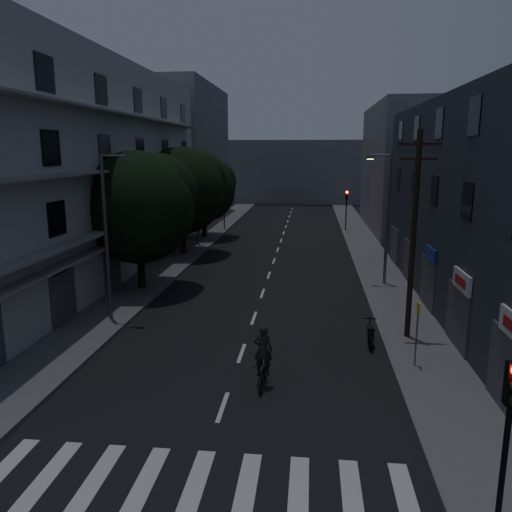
% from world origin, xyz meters
% --- Properties ---
extents(ground, '(160.00, 160.00, 0.00)m').
position_xyz_m(ground, '(0.00, 25.00, 0.00)').
color(ground, black).
rests_on(ground, ground).
extents(sidewalk_left, '(3.00, 90.00, 0.15)m').
position_xyz_m(sidewalk_left, '(-7.50, 25.00, 0.07)').
color(sidewalk_left, '#565659').
rests_on(sidewalk_left, ground).
extents(sidewalk_right, '(3.00, 90.00, 0.15)m').
position_xyz_m(sidewalk_right, '(7.50, 25.00, 0.07)').
color(sidewalk_right, '#565659').
rests_on(sidewalk_right, ground).
extents(crosswalk, '(10.90, 3.00, 0.01)m').
position_xyz_m(crosswalk, '(-0.00, -2.00, 0.00)').
color(crosswalk, beige).
rests_on(crosswalk, ground).
extents(lane_markings, '(0.15, 60.50, 0.01)m').
position_xyz_m(lane_markings, '(0.00, 31.25, 0.01)').
color(lane_markings, beige).
rests_on(lane_markings, ground).
extents(building_left, '(7.00, 36.00, 14.00)m').
position_xyz_m(building_left, '(-11.98, 18.00, 6.99)').
color(building_left, '#B6B6B0').
rests_on(building_left, ground).
extents(building_right, '(6.19, 28.00, 11.00)m').
position_xyz_m(building_right, '(11.99, 14.00, 5.50)').
color(building_right, '#292F37').
rests_on(building_right, ground).
extents(building_far_left, '(6.00, 20.00, 16.00)m').
position_xyz_m(building_far_left, '(-12.00, 48.00, 8.00)').
color(building_far_left, slate).
rests_on(building_far_left, ground).
extents(building_far_right, '(6.00, 20.00, 13.00)m').
position_xyz_m(building_far_right, '(12.00, 42.00, 6.50)').
color(building_far_right, slate).
rests_on(building_far_right, ground).
extents(building_far_end, '(24.00, 8.00, 10.00)m').
position_xyz_m(building_far_end, '(0.00, 70.00, 5.00)').
color(building_far_end, slate).
rests_on(building_far_end, ground).
extents(tree_near, '(6.64, 6.64, 8.19)m').
position_xyz_m(tree_near, '(-7.29, 15.56, 5.27)').
color(tree_near, black).
rests_on(tree_near, sidewalk_left).
extents(tree_mid, '(6.89, 6.89, 8.48)m').
position_xyz_m(tree_mid, '(-7.43, 26.11, 5.45)').
color(tree_mid, black).
rests_on(tree_mid, sidewalk_left).
extents(tree_far, '(6.07, 6.07, 7.51)m').
position_xyz_m(tree_far, '(-7.43, 34.28, 4.85)').
color(tree_far, black).
rests_on(tree_far, sidewalk_left).
extents(traffic_signal_near, '(0.28, 0.37, 4.10)m').
position_xyz_m(traffic_signal_near, '(6.75, -3.35, 3.10)').
color(traffic_signal_near, black).
rests_on(traffic_signal_near, sidewalk_right).
extents(traffic_signal_far_right, '(0.28, 0.37, 4.10)m').
position_xyz_m(traffic_signal_far_right, '(6.41, 39.66, 3.10)').
color(traffic_signal_far_right, black).
rests_on(traffic_signal_far_right, sidewalk_right).
extents(traffic_signal_far_left, '(0.28, 0.37, 4.10)m').
position_xyz_m(traffic_signal_far_left, '(-6.40, 39.08, 3.10)').
color(traffic_signal_far_left, black).
rests_on(traffic_signal_far_left, sidewalk_left).
extents(street_lamp_left_near, '(1.51, 0.25, 8.00)m').
position_xyz_m(street_lamp_left_near, '(-6.88, 9.81, 4.60)').
color(street_lamp_left_near, '#54565B').
rests_on(street_lamp_left_near, sidewalk_left).
extents(street_lamp_right, '(1.51, 0.25, 8.00)m').
position_xyz_m(street_lamp_right, '(7.30, 18.15, 4.60)').
color(street_lamp_right, slate).
rests_on(street_lamp_right, sidewalk_right).
extents(street_lamp_left_far, '(1.51, 0.25, 8.00)m').
position_xyz_m(street_lamp_left_far, '(-6.96, 29.72, 4.60)').
color(street_lamp_left_far, '#525659').
rests_on(street_lamp_left_far, sidewalk_left).
extents(utility_pole, '(1.80, 0.24, 9.00)m').
position_xyz_m(utility_pole, '(7.14, 8.89, 4.87)').
color(utility_pole, black).
rests_on(utility_pole, sidewalk_right).
extents(bus_stop_sign, '(0.06, 0.35, 2.52)m').
position_xyz_m(bus_stop_sign, '(6.87, 5.73, 1.89)').
color(bus_stop_sign, '#595B60').
rests_on(bus_stop_sign, sidewalk_right).
extents(motorcycle, '(0.53, 1.85, 1.18)m').
position_xyz_m(motorcycle, '(5.42, 7.95, 0.47)').
color(motorcycle, black).
rests_on(motorcycle, ground).
extents(cyclist, '(0.70, 1.84, 2.30)m').
position_xyz_m(cyclist, '(1.18, 3.63, 0.77)').
color(cyclist, black).
rests_on(cyclist, ground).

